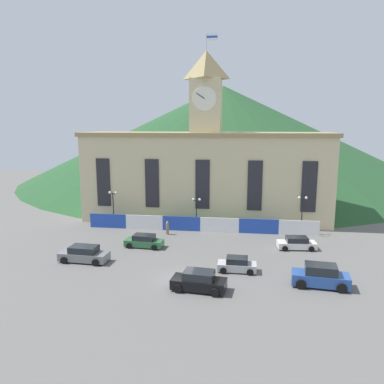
% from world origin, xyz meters
% --- Properties ---
extents(ground_plane, '(160.00, 160.00, 0.00)m').
position_xyz_m(ground_plane, '(0.00, 0.00, 0.00)').
color(ground_plane, '#605E5B').
extents(civic_building, '(37.68, 9.19, 27.72)m').
position_xyz_m(civic_building, '(0.00, 23.73, 7.51)').
color(civic_building, beige).
rests_on(civic_building, ground).
extents(banner_fence, '(32.07, 0.12, 2.03)m').
position_xyz_m(banner_fence, '(0.00, 16.74, 1.02)').
color(banner_fence, '#2347B2').
rests_on(banner_fence, ground).
extents(hillside_backdrop, '(104.92, 104.92, 24.76)m').
position_xyz_m(hillside_backdrop, '(0.00, 69.83, 12.38)').
color(hillside_backdrop, '#234C28').
rests_on(hillside_backdrop, ground).
extents(street_lamp_left, '(1.26, 0.36, 5.23)m').
position_xyz_m(street_lamp_left, '(-12.76, 17.45, 3.78)').
color(street_lamp_left, black).
rests_on(street_lamp_left, ground).
extents(street_lamp_center, '(1.26, 0.36, 4.57)m').
position_xyz_m(street_lamp_center, '(-0.63, 17.45, 3.36)').
color(street_lamp_center, black).
rests_on(street_lamp_center, ground).
extents(street_lamp_far_left, '(1.26, 0.36, 5.20)m').
position_xyz_m(street_lamp_far_left, '(13.76, 17.45, 3.76)').
color(street_lamp_far_left, black).
rests_on(street_lamp_far_left, ground).
extents(car_gray_pickup, '(5.40, 2.58, 1.75)m').
position_xyz_m(car_gray_pickup, '(-11.19, 3.47, 0.81)').
color(car_gray_pickup, slate).
rests_on(car_gray_pickup, ground).
extents(car_blue_van, '(5.28, 2.79, 2.10)m').
position_xyz_m(car_blue_van, '(13.01, 0.39, 0.96)').
color(car_blue_van, '#284C99').
rests_on(car_blue_van, ground).
extents(car_black_suv, '(5.09, 2.79, 1.80)m').
position_xyz_m(car_black_suv, '(2.03, -1.90, 0.83)').
color(car_black_suv, black).
rests_on(car_black_suv, ground).
extents(car_white_taxi, '(4.64, 2.44, 1.50)m').
position_xyz_m(car_white_taxi, '(12.29, 10.90, 0.69)').
color(car_white_taxi, white).
rests_on(car_white_taxi, ground).
extents(car_green_wagon, '(4.72, 2.40, 1.55)m').
position_xyz_m(car_green_wagon, '(-5.99, 9.11, 0.72)').
color(car_green_wagon, '#2D663D').
rests_on(car_green_wagon, ground).
extents(car_silver_hatch, '(3.92, 2.05, 1.50)m').
position_xyz_m(car_silver_hatch, '(5.35, 2.96, 0.69)').
color(car_silver_hatch, '#B7B7BC').
rests_on(car_silver_hatch, ground).
extents(pedestrian, '(0.53, 0.53, 1.83)m').
position_xyz_m(pedestrian, '(-4.23, 14.63, 1.00)').
color(pedestrian, olive).
rests_on(pedestrian, ground).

